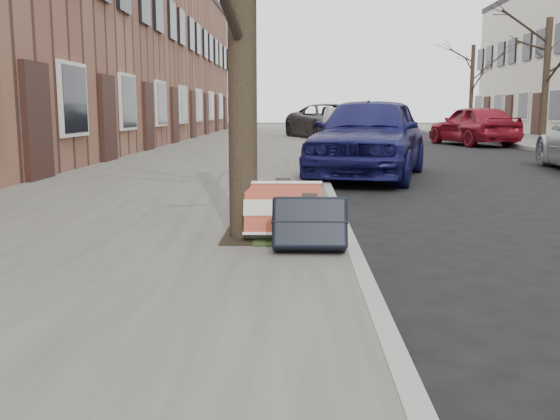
{
  "coord_description": "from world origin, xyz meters",
  "views": [
    {
      "loc": [
        -1.74,
        -4.55,
        1.3
      ],
      "look_at": [
        -1.88,
        0.8,
        0.44
      ],
      "focal_mm": 40.0,
      "sensor_mm": 36.0,
      "label": 1
    }
  ],
  "objects_px": {
    "car_near_mid": "(351,131)",
    "car_near_front": "(370,136)",
    "suitcase_navy": "(310,224)",
    "suitcase_red": "(283,211)"
  },
  "relations": [
    {
      "from": "suitcase_navy",
      "to": "car_near_mid",
      "type": "bearing_deg",
      "value": 83.62
    },
    {
      "from": "suitcase_red",
      "to": "car_near_front",
      "type": "xyz_separation_m",
      "value": [
        1.53,
        6.52,
        0.41
      ]
    },
    {
      "from": "suitcase_navy",
      "to": "car_near_front",
      "type": "xyz_separation_m",
      "value": [
        1.29,
        7.02,
        0.43
      ]
    },
    {
      "from": "car_near_front",
      "to": "car_near_mid",
      "type": "relative_size",
      "value": 1.12
    },
    {
      "from": "car_near_mid",
      "to": "car_near_front",
      "type": "bearing_deg",
      "value": -94.25
    },
    {
      "from": "car_near_front",
      "to": "car_near_mid",
      "type": "xyz_separation_m",
      "value": [
        0.21,
        6.44,
        -0.11
      ]
    },
    {
      "from": "suitcase_red",
      "to": "suitcase_navy",
      "type": "xyz_separation_m",
      "value": [
        0.23,
        -0.5,
        -0.02
      ]
    },
    {
      "from": "suitcase_red",
      "to": "car_near_mid",
      "type": "distance_m",
      "value": 13.08
    },
    {
      "from": "suitcase_navy",
      "to": "car_near_mid",
      "type": "distance_m",
      "value": 13.55
    },
    {
      "from": "suitcase_red",
      "to": "suitcase_navy",
      "type": "distance_m",
      "value": 0.55
    }
  ]
}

